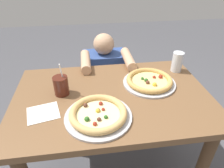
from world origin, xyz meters
name	(u,v)px	position (x,y,z in m)	size (l,w,h in m)	color
dining_table	(112,111)	(0.00, 0.00, 0.62)	(1.16, 0.76, 0.75)	brown
pizza_near	(98,114)	(-0.10, -0.18, 0.77)	(0.35, 0.35, 0.05)	#B7B7BC
pizza_far	(149,81)	(0.25, 0.09, 0.77)	(0.33, 0.33, 0.04)	#B7B7BC
drink_cup_colored	(61,86)	(-0.29, 0.05, 0.81)	(0.09, 0.09, 0.20)	#4C1E14
water_cup_clear	(177,61)	(0.49, 0.23, 0.82)	(0.07, 0.07, 0.14)	silver
paper_napkin	(43,113)	(-0.38, -0.11, 0.75)	(0.16, 0.14, 0.00)	white
diner_seated	(105,85)	(0.02, 0.61, 0.42)	(0.39, 0.51, 0.91)	#333847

